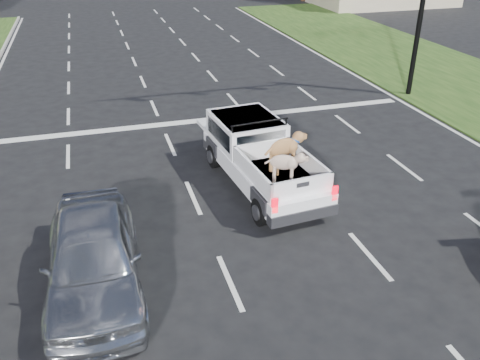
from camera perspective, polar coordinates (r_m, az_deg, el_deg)
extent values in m
plane|color=black|center=(12.06, 7.01, -9.84)|extent=(160.00, 160.00, 0.00)
cube|color=silver|center=(16.44, -18.77, -0.27)|extent=(0.12, 60.00, 0.01)
cube|color=silver|center=(16.56, -6.71, 1.34)|extent=(0.12, 60.00, 0.01)
cube|color=silver|center=(17.41, 4.69, 2.80)|extent=(0.12, 60.00, 0.01)
cube|color=silver|center=(18.87, 14.70, 3.99)|extent=(0.12, 60.00, 0.01)
cube|color=silver|center=(20.86, 23.18, 4.91)|extent=(0.15, 60.00, 0.01)
cube|color=silver|center=(20.47, -3.94, 6.74)|extent=(17.00, 0.45, 0.01)
cylinder|color=black|center=(23.87, 19.62, 17.02)|extent=(0.22, 0.22, 7.00)
cylinder|color=black|center=(13.36, 2.43, -3.56)|extent=(0.35, 0.78, 0.76)
cylinder|color=black|center=(14.08, 8.93, -2.15)|extent=(0.35, 0.78, 0.76)
cylinder|color=black|center=(16.41, -2.86, 2.69)|extent=(0.35, 0.78, 0.76)
cylinder|color=black|center=(17.00, 2.71, 3.62)|extent=(0.35, 0.78, 0.76)
cube|color=white|center=(15.06, 2.53, 1.49)|extent=(2.39, 5.47, 0.52)
cube|color=white|center=(15.83, 0.72, 5.60)|extent=(2.05, 2.47, 0.86)
cube|color=black|center=(14.85, 2.41, 4.17)|extent=(1.55, 0.17, 0.62)
cylinder|color=black|center=(14.74, 2.24, 6.51)|extent=(1.80, 0.22, 0.05)
cube|color=black|center=(14.01, 4.52, 0.35)|extent=(2.01, 2.71, 0.06)
cube|color=white|center=(13.56, 1.32, 0.83)|extent=(0.32, 2.55, 0.52)
cube|color=white|center=(14.25, 7.65, 1.98)|extent=(0.32, 2.55, 0.52)
cube|color=white|center=(12.91, 6.96, -0.84)|extent=(1.78, 0.25, 0.52)
cube|color=red|center=(12.51, 3.91, -2.90)|extent=(0.17, 0.07, 0.40)
cube|color=red|center=(13.26, 10.58, -1.46)|extent=(0.17, 0.07, 0.40)
cube|color=black|center=(13.16, 7.08, -3.80)|extent=(1.94, 0.48, 0.30)
imported|color=#AFB2B7|center=(11.36, -16.21, -8.31)|extent=(2.11, 4.96, 1.67)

